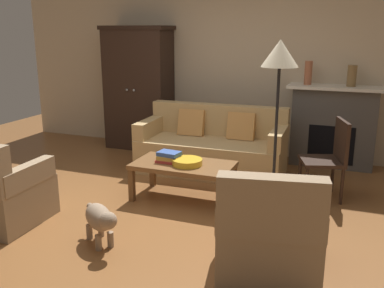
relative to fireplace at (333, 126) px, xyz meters
name	(u,v)px	position (x,y,z in m)	size (l,w,h in m)	color
ground_plane	(161,211)	(-1.55, -2.30, -0.57)	(9.60, 9.60, 0.00)	brown
back_wall	(231,60)	(-1.55, 0.25, 0.83)	(7.20, 0.10, 2.80)	beige
fireplace	(333,126)	(0.00, 0.00, 0.00)	(1.26, 0.48, 1.12)	#4C4947
armoire	(139,88)	(-2.95, -0.08, 0.39)	(1.06, 0.57, 1.91)	black
couch	(212,148)	(-1.47, -0.82, -0.25)	(1.94, 0.90, 0.86)	tan
coffee_table	(183,168)	(-1.46, -1.89, -0.20)	(1.10, 0.60, 0.42)	brown
fruit_bowl	(187,162)	(-1.39, -1.93, -0.11)	(0.33, 0.33, 0.07)	gold
book_stack	(169,157)	(-1.63, -1.90, -0.09)	(0.27, 0.19, 0.12)	#B73833
mantel_vase_terracotta	(308,73)	(-0.38, -0.02, 0.71)	(0.10, 0.10, 0.32)	#A86042
mantel_vase_bronze	(352,76)	(0.18, -0.02, 0.69)	(0.12, 0.12, 0.28)	olive
armchair_near_right	(269,235)	(-0.27, -3.04, -0.25)	(0.90, 0.90, 0.88)	#997F60
side_chair_wooden	(330,154)	(0.05, -1.27, -0.06)	(0.55, 0.55, 0.90)	black
floor_lamp	(279,64)	(-0.46, -1.87, 0.96)	(0.36, 0.36, 1.76)	black
dog	(100,219)	(-1.74, -3.13, -0.32)	(0.49, 0.42, 0.39)	gray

